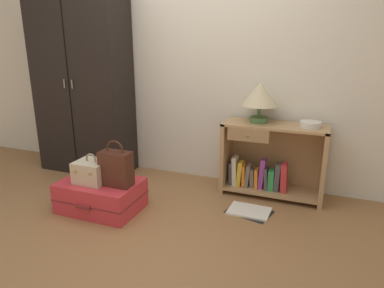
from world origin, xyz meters
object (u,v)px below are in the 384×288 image
wardrobe (83,81)px  table_lamp (260,95)px  bowl (310,124)px  open_book_on_floor (249,211)px  bookshelf (269,161)px  handbag (116,168)px  train_case (92,171)px  suitcase_large (101,195)px  bottle (59,193)px

wardrobe → table_lamp: wardrobe is taller
wardrobe → bowl: 2.43m
bowl → open_book_on_floor: bowl is taller
bookshelf → handbag: size_ratio=2.40×
table_lamp → train_case: (-1.25, -0.92, -0.60)m
train_case → open_book_on_floor: train_case is taller
table_lamp → suitcase_large: (-1.20, -0.89, -0.83)m
bookshelf → suitcase_large: (-1.33, -0.87, -0.20)m
bookshelf → bowl: bowl is taller
bookshelf → table_lamp: bearing=171.1°
bookshelf → suitcase_large: bookshelf is taller
wardrobe → bottle: size_ratio=12.33×
suitcase_large → open_book_on_floor: 1.32m
bookshelf → open_book_on_floor: (-0.08, -0.45, -0.33)m
bookshelf → bowl: bearing=-1.6°
bottle → open_book_on_floor: 1.77m
bookshelf → suitcase_large: size_ratio=1.37×
wardrobe → open_book_on_floor: 2.27m
train_case → handbag: bearing=2.8°
bookshelf → bottle: size_ratio=5.83×
handbag → train_case: bearing=-177.2°
handbag → bowl: bearing=30.6°
train_case → handbag: (0.24, 0.01, 0.06)m
wardrobe → bottle: 1.28m
table_lamp → train_case: table_lamp is taller
wardrobe → suitcase_large: wardrobe is taller
bookshelf → open_book_on_floor: bookshelf is taller
train_case → bookshelf: bearing=33.1°
bottle → bowl: bearing=22.1°
table_lamp → open_book_on_floor: bearing=-84.0°
bowl → bottle: (-2.14, -0.87, -0.66)m
train_case → open_book_on_floor: (1.30, 0.45, -0.36)m
wardrobe → bowl: size_ratio=10.90×
suitcase_large → open_book_on_floor: bearing=18.7°
bowl → train_case: bearing=-152.7°
table_lamp → suitcase_large: 1.71m
suitcase_large → bookshelf: bearing=33.3°
bowl → train_case: size_ratio=0.69×
bowl → table_lamp: bearing=176.3°
bookshelf → bottle: (-1.80, -0.88, -0.26)m
table_lamp → bowl: bearing=-3.7°
table_lamp → open_book_on_floor: 1.06m
bookshelf → table_lamp: 0.64m
suitcase_large → train_case: 0.24m
handbag → bottle: (-0.66, 0.01, -0.35)m
bottle → open_book_on_floor: (1.72, 0.43, -0.07)m
bowl → train_case: bowl is taller
table_lamp → handbag: 1.46m
bowl → train_case: (-1.72, -0.89, -0.37)m
wardrobe → bookshelf: wardrobe is taller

